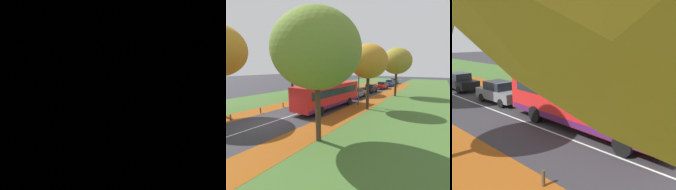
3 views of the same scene
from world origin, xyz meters
TOP-DOWN VIEW (x-y plane):
  - leaf_litter_left at (-4.60, 14.00)m, footprint 2.80×60.00m
  - grass_verge_right at (9.20, 20.00)m, footprint 12.00×90.00m
  - leaf_litter_right at (4.60, 14.00)m, footprint 2.80×60.00m
  - road_centre_line at (0.00, 20.00)m, footprint 0.12×80.00m
  - tree_right_mid at (6.49, 20.29)m, footprint 4.84×4.84m
  - streetlamp_right at (3.67, 10.45)m, footprint 1.89×0.28m
  - bus at (1.53, 7.26)m, footprint 2.92×10.48m
  - car_grey_lead at (1.42, 15.67)m, footprint 1.89×4.25m
  - car_black_following at (1.31, 22.38)m, footprint 1.84×4.23m
  - car_red_third_in_line at (1.76, 28.66)m, footprint 1.85×4.23m
  - car_blue_fourth_in_line at (1.83, 35.25)m, footprint 1.79×4.20m
  - car_green_trailing at (1.42, 41.99)m, footprint 1.81×4.21m

SIDE VIEW (x-z plane):
  - road_centre_line at x=0.00m, z-range 0.00..0.01m
  - grass_verge_right at x=9.20m, z-range 0.00..0.01m
  - leaf_litter_left at x=-4.60m, z-range 0.01..0.01m
  - leaf_litter_right at x=4.60m, z-range 0.01..0.01m
  - car_grey_lead at x=1.42m, z-range 0.00..1.62m
  - car_black_following at x=1.31m, z-range 0.00..1.62m
  - car_red_third_in_line at x=1.76m, z-range 0.00..1.62m
  - car_blue_fourth_in_line at x=1.83m, z-range 0.00..1.62m
  - car_green_trailing at x=1.42m, z-range 0.00..1.62m
  - bus at x=1.53m, z-range 0.21..3.19m
  - streetlamp_right at x=3.67m, z-range 0.74..6.74m
  - tree_right_mid at x=6.49m, z-range 1.85..9.95m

